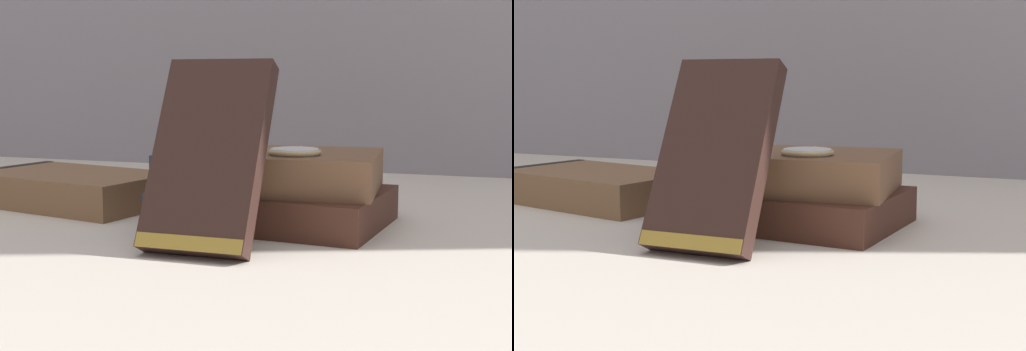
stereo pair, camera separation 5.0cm
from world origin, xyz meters
The scene contains 7 objects.
ground_plane centered at (0.00, 0.00, 0.00)m, with size 3.00×3.00×0.00m, color beige.
book_flat_bottom centered at (0.06, 0.00, 0.02)m, with size 0.22×0.17×0.04m.
book_flat_top centered at (0.06, 0.00, 0.05)m, with size 0.21×0.15×0.04m.
book_side_left centered at (-0.19, 0.03, 0.02)m, with size 0.24×0.17×0.04m.
book_leaning_front centered at (0.04, -0.12, 0.07)m, with size 0.09×0.09×0.16m.
pocket_watch centered at (0.09, -0.02, 0.07)m, with size 0.05×0.05×0.01m.
reading_glasses centered at (0.02, 0.17, 0.00)m, with size 0.10×0.07×0.00m.
Camera 2 is at (0.32, -0.64, 0.14)m, focal length 50.00 mm.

